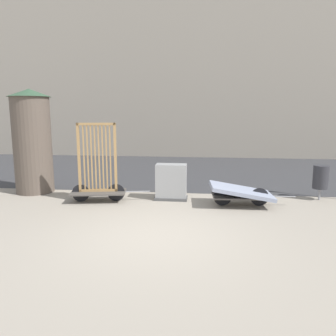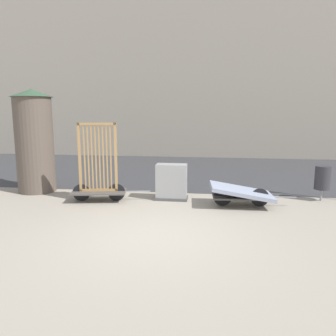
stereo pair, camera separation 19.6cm
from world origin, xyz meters
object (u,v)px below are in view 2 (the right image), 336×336
object	(u,v)px
utility_cabinet	(172,183)
trash_bin	(323,178)
bike_cart_with_bedframe	(99,176)
advertising_column	(34,140)
bike_cart_with_mattress	(241,193)

from	to	relation	value
utility_cabinet	trash_bin	bearing A→B (deg)	5.71
bike_cart_with_bedframe	trash_bin	world-z (taller)	bike_cart_with_bedframe
utility_cabinet	advertising_column	distance (m)	4.58
bike_cart_with_bedframe	utility_cabinet	bearing A→B (deg)	2.07
bike_cart_with_mattress	utility_cabinet	xyz separation A→B (m)	(-1.95, 0.44, 0.11)
bike_cart_with_bedframe	advertising_column	distance (m)	2.69
utility_cabinet	advertising_column	size ratio (longest dim) A/B	0.32
bike_cart_with_mattress	trash_bin	world-z (taller)	trash_bin
bike_cart_with_mattress	advertising_column	distance (m)	6.54
trash_bin	advertising_column	xyz separation A→B (m)	(-8.68, 0.00, 0.97)
bike_cart_with_bedframe	advertising_column	size ratio (longest dim) A/B	0.70
bike_cart_with_mattress	trash_bin	size ratio (longest dim) A/B	2.31
bike_cart_with_bedframe	trash_bin	xyz separation A→B (m)	(6.31, 0.87, -0.06)
bike_cart_with_bedframe	utility_cabinet	size ratio (longest dim) A/B	2.18
trash_bin	advertising_column	distance (m)	8.74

